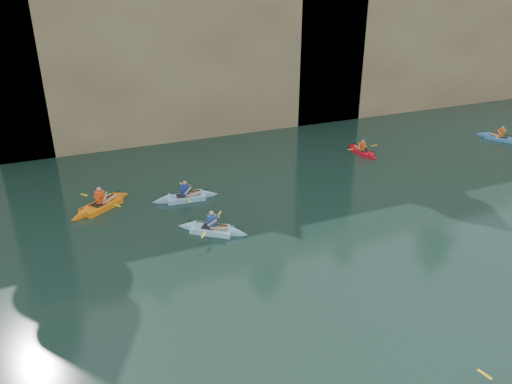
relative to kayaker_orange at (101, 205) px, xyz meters
name	(u,v)px	position (x,y,z in m)	size (l,w,h in m)	color
ground	(366,371)	(5.42, -13.40, -0.16)	(160.00, 160.00, 0.00)	black
cliff	(137,30)	(5.42, 16.60, 5.84)	(70.00, 16.00, 12.00)	tan
cliff_slab_center	(193,46)	(7.42, 9.20, 5.54)	(24.00, 2.40, 11.40)	#98885C
cliff_slab_east	(442,42)	(27.42, 9.20, 4.76)	(26.00, 2.40, 9.84)	#98885C
sea_cave_center	(104,123)	(1.42, 8.55, 1.44)	(3.50, 1.00, 3.20)	black
sea_cave_east	(308,92)	(15.42, 8.55, 2.09)	(5.00, 1.00, 4.50)	black
kayaker_orange	(101,205)	(0.00, 0.00, 0.00)	(3.32, 2.66, 1.33)	orange
kayaker_ltblue_near	(212,229)	(4.02, -4.18, -0.01)	(2.92, 2.51, 1.24)	#96DFFB
kayaker_red_far	(362,151)	(15.41, 1.58, -0.03)	(2.10, 2.87, 1.05)	red
kayaker_ltblue_mid	(186,197)	(3.85, -0.64, -0.01)	(3.27, 2.41, 1.23)	#84B9DE
kayaker_blue_east	(501,138)	(25.08, 0.19, -0.03)	(2.06, 3.13, 1.12)	#438AE5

